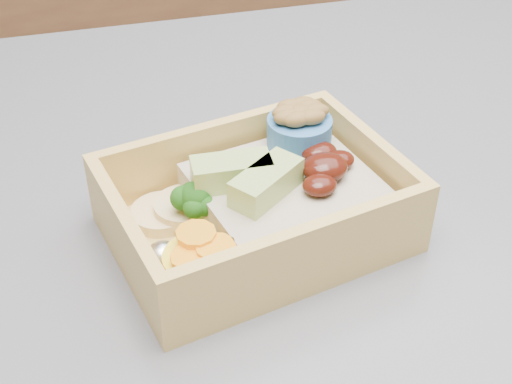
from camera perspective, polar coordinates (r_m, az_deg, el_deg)
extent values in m
cube|color=brown|center=(1.74, -11.72, 10.36)|extent=(3.20, 0.60, 0.90)
cube|color=#35353A|center=(0.42, -1.10, -12.87)|extent=(1.24, 0.84, 0.04)
cube|color=tan|center=(0.46, 0.00, -3.03)|extent=(0.20, 0.16, 0.01)
cube|color=tan|center=(0.48, -3.26, 3.36)|extent=(0.17, 0.05, 0.04)
cube|color=tan|center=(0.40, 3.95, -5.18)|extent=(0.17, 0.05, 0.04)
cube|color=tan|center=(0.48, 9.03, 2.36)|extent=(0.03, 0.11, 0.04)
cube|color=tan|center=(0.42, -10.36, -3.77)|extent=(0.03, 0.11, 0.04)
cube|color=tan|center=(0.45, 2.42, -0.52)|extent=(0.13, 0.12, 0.03)
ellipsoid|color=#370F08|center=(0.44, 5.52, 1.97)|extent=(0.03, 0.03, 0.02)
ellipsoid|color=#370F08|center=(0.46, 5.08, 3.17)|extent=(0.03, 0.02, 0.01)
ellipsoid|color=#370F08|center=(0.43, 5.11, 0.56)|extent=(0.02, 0.02, 0.01)
ellipsoid|color=#370F08|center=(0.46, 6.68, 2.56)|extent=(0.02, 0.02, 0.01)
cube|color=#A4C366|center=(0.43, 0.83, 0.76)|extent=(0.05, 0.05, 0.02)
cube|color=#A4C366|center=(0.44, -1.97, 1.63)|extent=(0.05, 0.02, 0.02)
cylinder|color=#71AF5E|center=(0.45, -4.72, -2.17)|extent=(0.01, 0.01, 0.02)
sphere|color=#1C5313|center=(0.44, -4.83, -0.39)|extent=(0.02, 0.02, 0.02)
sphere|color=#1C5313|center=(0.44, -4.09, -0.03)|extent=(0.02, 0.02, 0.02)
sphere|color=#1C5313|center=(0.44, -5.89, -0.49)|extent=(0.02, 0.02, 0.02)
sphere|color=#1C5313|center=(0.43, -4.10, -1.08)|extent=(0.01, 0.01, 0.01)
sphere|color=#1C5313|center=(0.43, -4.98, -1.27)|extent=(0.01, 0.01, 0.01)
sphere|color=#1C5313|center=(0.44, -5.27, -0.07)|extent=(0.01, 0.01, 0.01)
cylinder|color=yellow|center=(0.41, -4.45, -6.05)|extent=(0.04, 0.04, 0.02)
cylinder|color=orange|center=(0.41, -4.70, -4.58)|extent=(0.02, 0.02, 0.00)
cylinder|color=orange|center=(0.40, -5.22, -5.26)|extent=(0.02, 0.02, 0.00)
cylinder|color=orange|center=(0.40, -3.24, -4.50)|extent=(0.02, 0.02, 0.00)
cylinder|color=orange|center=(0.41, -4.82, -3.39)|extent=(0.02, 0.02, 0.00)
cylinder|color=tan|center=(0.46, -7.57, -1.76)|extent=(0.04, 0.04, 0.01)
cylinder|color=tan|center=(0.46, -5.75, -1.21)|extent=(0.04, 0.04, 0.01)
ellipsoid|color=silver|center=(0.47, -4.42, 0.38)|extent=(0.02, 0.02, 0.02)
ellipsoid|color=silver|center=(0.42, -7.48, -5.11)|extent=(0.02, 0.02, 0.02)
cylinder|color=#336DAE|center=(0.47, 3.48, 4.81)|extent=(0.04, 0.04, 0.02)
ellipsoid|color=brown|center=(0.47, 3.55, 6.34)|extent=(0.02, 0.02, 0.01)
ellipsoid|color=brown|center=(0.47, 4.24, 6.81)|extent=(0.02, 0.02, 0.01)
ellipsoid|color=brown|center=(0.47, 2.40, 6.39)|extent=(0.02, 0.02, 0.01)
ellipsoid|color=brown|center=(0.46, 4.46, 6.00)|extent=(0.02, 0.02, 0.01)
ellipsoid|color=brown|center=(0.46, 3.28, 5.83)|extent=(0.02, 0.02, 0.01)
ellipsoid|color=brown|center=(0.47, 4.77, 6.45)|extent=(0.02, 0.02, 0.01)
ellipsoid|color=brown|center=(0.47, 2.74, 6.83)|extent=(0.02, 0.02, 0.01)
ellipsoid|color=brown|center=(0.48, 3.73, 7.02)|extent=(0.02, 0.02, 0.01)
ellipsoid|color=brown|center=(0.46, 2.55, 6.00)|extent=(0.02, 0.02, 0.01)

